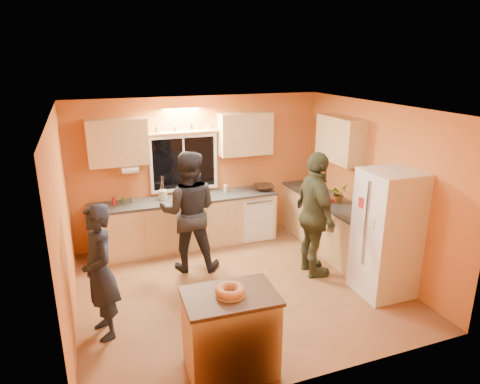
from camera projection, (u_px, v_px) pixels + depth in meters
name	position (u px, v px, depth m)	size (l,w,h in m)	color
ground	(239.00, 288.00, 6.27)	(4.50, 4.50, 0.00)	brown
room_shell	(237.00, 174.00, 6.19)	(4.54, 4.04, 2.61)	orange
back_counter	(207.00, 219.00, 7.66)	(4.23, 0.62, 0.90)	tan
right_counter	(337.00, 229.00, 7.23)	(0.62, 1.84, 0.90)	tan
refrigerator	(387.00, 234.00, 5.91)	(0.72, 0.70, 1.80)	silver
island	(230.00, 333.00, 4.49)	(0.99, 0.70, 0.93)	tan
bundt_pastry	(230.00, 291.00, 4.34)	(0.31, 0.31, 0.09)	#B17948
person_left	(100.00, 272.00, 5.00)	(0.61, 0.40, 1.66)	black
person_center	(189.00, 212.00, 6.61)	(0.92, 0.72, 1.90)	black
person_right	(315.00, 215.00, 6.41)	(1.13, 0.47, 1.93)	#323421
mixing_bowl	(264.00, 188.00, 7.83)	(0.38, 0.38, 0.09)	black
utensil_crock	(163.00, 195.00, 7.28)	(0.14, 0.14, 0.17)	beige
potted_plant	(338.00, 194.00, 7.14)	(0.28, 0.24, 0.31)	gray
red_box	(334.00, 200.00, 7.18)	(0.16, 0.12, 0.07)	#A71919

